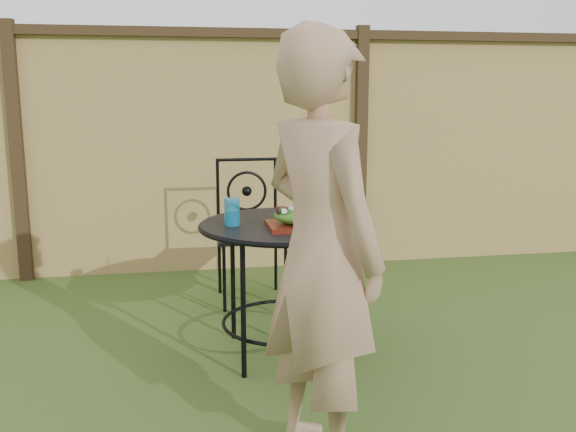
% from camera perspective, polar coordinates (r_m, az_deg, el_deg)
% --- Properties ---
extents(ground, '(60.00, 60.00, 0.00)m').
position_cam_1_polar(ground, '(3.14, -5.89, -15.53)').
color(ground, '#2C4616').
rests_on(ground, ground).
extents(fence, '(8.00, 0.12, 1.90)m').
position_cam_1_polar(fence, '(5.02, -8.12, 5.76)').
color(fence, tan).
rests_on(fence, ground).
extents(patio_table, '(0.92, 0.92, 0.72)m').
position_cam_1_polar(patio_table, '(3.39, -0.15, -2.90)').
color(patio_table, black).
rests_on(patio_table, ground).
extents(patio_chair, '(0.46, 0.46, 0.95)m').
position_cam_1_polar(patio_chair, '(4.34, -3.41, -0.91)').
color(patio_chair, black).
rests_on(patio_chair, ground).
extents(diner, '(0.61, 0.71, 1.63)m').
position_cam_1_polar(diner, '(2.37, 2.98, -3.31)').
color(diner, '#A77D5F').
rests_on(diner, ground).
extents(salad_plate, '(0.27, 0.27, 0.02)m').
position_cam_1_polar(salad_plate, '(3.23, 0.60, -0.87)').
color(salad_plate, '#41090B').
rests_on(salad_plate, patio_table).
extents(salad, '(0.21, 0.21, 0.08)m').
position_cam_1_polar(salad, '(3.22, 0.60, 0.04)').
color(salad, '#235614').
rests_on(salad, salad_plate).
extents(fork, '(0.01, 0.01, 0.18)m').
position_cam_1_polar(fork, '(3.20, 0.78, 2.33)').
color(fork, silver).
rests_on(fork, salad).
extents(drinking_glass, '(0.08, 0.08, 0.14)m').
position_cam_1_polar(drinking_glass, '(3.29, -5.00, 0.35)').
color(drinking_glass, '#0D6C99').
rests_on(drinking_glass, patio_table).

